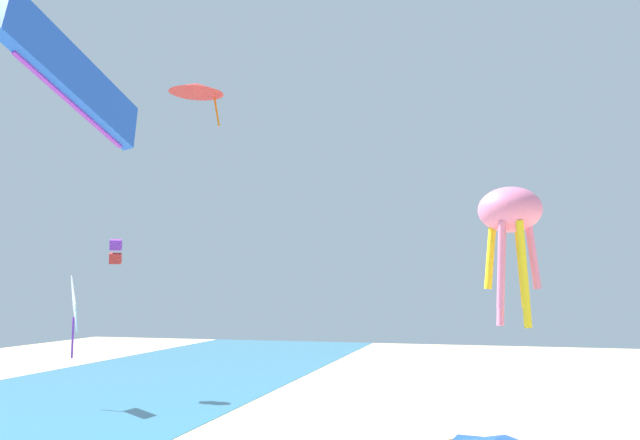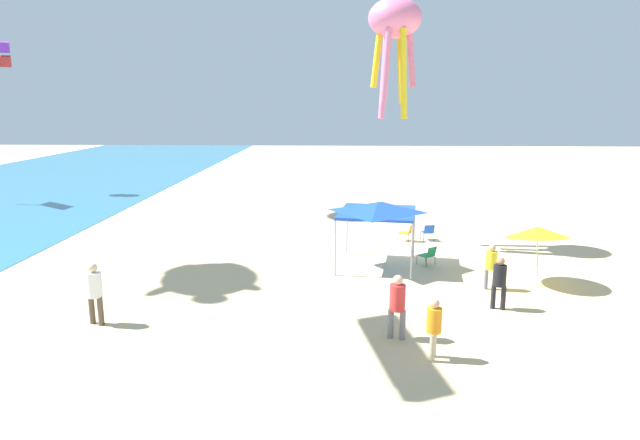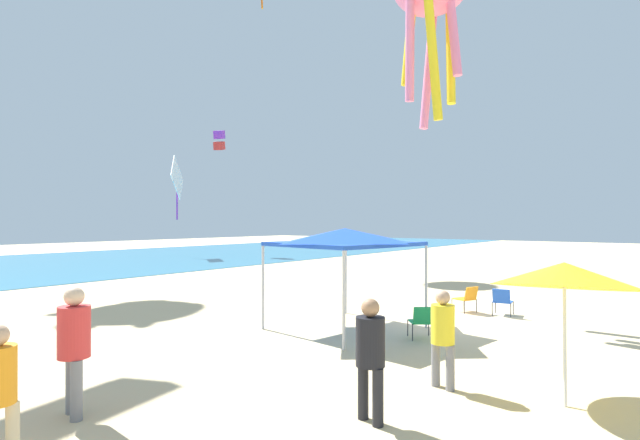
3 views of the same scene
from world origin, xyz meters
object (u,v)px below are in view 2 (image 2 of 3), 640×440
at_px(person_near_umbrella, 434,324).
at_px(kite_box_purple, 4,54).
at_px(person_by_tent, 491,263).
at_px(person_beachcomber, 500,279).
at_px(folding_chair_right_of_tent, 428,254).
at_px(person_far_stroller, 397,302).
at_px(canopy_tent, 377,208).
at_px(beach_umbrella, 537,232).
at_px(person_watching_sky, 94,289).
at_px(folding_chair_facing_ocean, 407,232).
at_px(kite_octopus_pink, 395,25).
at_px(folding_chair_left_of_tent, 428,231).

relative_size(person_near_umbrella, kite_box_purple, 0.92).
relative_size(person_by_tent, person_beachcomber, 0.95).
distance_m(folding_chair_right_of_tent, person_far_stroller, 7.56).
distance_m(canopy_tent, beach_umbrella, 6.04).
height_order(canopy_tent, person_beachcomber, canopy_tent).
bearing_deg(person_near_umbrella, folding_chair_right_of_tent, -172.52).
distance_m(canopy_tent, person_by_tent, 4.99).
relative_size(person_by_tent, kite_box_purple, 0.92).
relative_size(person_near_umbrella, person_watching_sky, 0.86).
bearing_deg(person_watching_sky, person_by_tent, -143.35).
height_order(folding_chair_right_of_tent, kite_box_purple, kite_box_purple).
distance_m(folding_chair_facing_ocean, folding_chair_right_of_tent, 4.05).
relative_size(folding_chair_facing_ocean, folding_chair_right_of_tent, 1.00).
relative_size(folding_chair_facing_ocean, person_by_tent, 0.49).
relative_size(person_near_umbrella, person_beachcomber, 0.95).
relative_size(person_watching_sky, person_beachcomber, 1.10).
bearing_deg(folding_chair_facing_ocean, beach_umbrella, 55.30).
bearing_deg(folding_chair_right_of_tent, person_by_tent, 81.99).
relative_size(folding_chair_right_of_tent, kite_octopus_pink, 0.16).
bearing_deg(canopy_tent, kite_box_purple, 54.98).
relative_size(canopy_tent, kite_box_purple, 2.04).
xyz_separation_m(person_by_tent, kite_octopus_pink, (6.31, 3.07, 8.88)).
xyz_separation_m(canopy_tent, kite_box_purple, (17.56, 25.06, 7.43)).
relative_size(person_far_stroller, kite_octopus_pink, 0.36).
bearing_deg(person_by_tent, person_beachcomber, -83.81).
xyz_separation_m(beach_umbrella, folding_chair_facing_ocean, (6.28, 3.90, -1.50)).
xyz_separation_m(person_near_umbrella, person_by_tent, (5.62, -2.93, 0.00)).
height_order(canopy_tent, person_watching_sky, canopy_tent).
height_order(canopy_tent, person_near_umbrella, canopy_tent).
bearing_deg(person_near_umbrella, person_by_tent, 167.77).
distance_m(person_far_stroller, person_beachcomber, 4.26).
bearing_deg(beach_umbrella, kite_octopus_pink, 40.43).
bearing_deg(folding_chair_right_of_tent, folding_chair_left_of_tent, -137.67).
distance_m(person_beachcomber, kite_octopus_pink, 12.41).
xyz_separation_m(folding_chair_facing_ocean, kite_octopus_pink, (-0.63, 0.92, 9.38)).
xyz_separation_m(folding_chair_right_of_tent, person_far_stroller, (-7.26, 2.00, 0.63)).
bearing_deg(kite_box_purple, kite_octopus_pink, 123.71).
bearing_deg(kite_box_purple, person_watching_sky, 96.29).
distance_m(canopy_tent, person_near_umbrella, 8.57).
bearing_deg(person_by_tent, person_watching_sky, -150.44).
height_order(person_by_tent, kite_octopus_pink, kite_octopus_pink).
distance_m(canopy_tent, kite_box_purple, 31.49).
bearing_deg(person_near_umbrella, kite_octopus_pink, -164.01).
relative_size(folding_chair_left_of_tent, person_beachcomber, 0.47).
distance_m(folding_chair_left_of_tent, person_watching_sky, 15.79).
bearing_deg(person_beachcomber, folding_chair_facing_ocean, 119.06).
distance_m(person_watching_sky, kite_octopus_pink, 16.37).
distance_m(folding_chair_facing_ocean, person_beachcomber, 9.09).
height_order(person_watching_sky, kite_octopus_pink, kite_octopus_pink).
bearing_deg(person_by_tent, kite_octopus_pink, 129.44).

